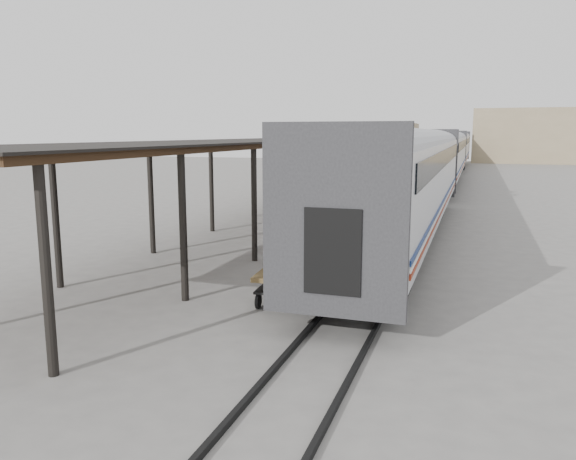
{
  "coord_description": "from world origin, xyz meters",
  "views": [
    {
      "loc": [
        5.9,
        -14.91,
        4.44
      ],
      "look_at": [
        0.86,
        0.09,
        1.7
      ],
      "focal_mm": 35.0,
      "sensor_mm": 36.0,
      "label": 1
    }
  ],
  "objects_px": {
    "porter": "(278,244)",
    "pedestrian": "(313,191)",
    "baggage_cart": "(286,276)",
    "luggage_tug": "(332,196)"
  },
  "relations": [
    {
      "from": "porter",
      "to": "pedestrian",
      "type": "distance_m",
      "value": 20.22
    },
    {
      "from": "baggage_cart",
      "to": "luggage_tug",
      "type": "distance_m",
      "value": 20.05
    },
    {
      "from": "luggage_tug",
      "to": "porter",
      "type": "relative_size",
      "value": 1.06
    },
    {
      "from": "pedestrian",
      "to": "luggage_tug",
      "type": "bearing_deg",
      "value": -169.42
    },
    {
      "from": "luggage_tug",
      "to": "pedestrian",
      "type": "xyz_separation_m",
      "value": [
        -1.06,
        -0.72,
        0.34
      ]
    },
    {
      "from": "baggage_cart",
      "to": "pedestrian",
      "type": "distance_m",
      "value": 19.57
    },
    {
      "from": "baggage_cart",
      "to": "porter",
      "type": "xyz_separation_m",
      "value": [
        0.0,
        -0.65,
        0.99
      ]
    },
    {
      "from": "pedestrian",
      "to": "porter",
      "type": "bearing_deg",
      "value": 80.13
    },
    {
      "from": "luggage_tug",
      "to": "porter",
      "type": "bearing_deg",
      "value": -101.73
    },
    {
      "from": "luggage_tug",
      "to": "baggage_cart",
      "type": "bearing_deg",
      "value": -101.4
    }
  ]
}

